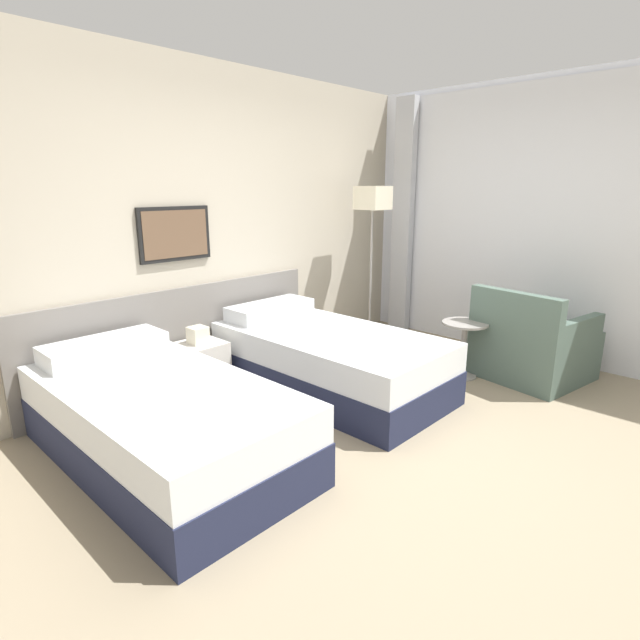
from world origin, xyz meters
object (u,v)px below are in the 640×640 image
(bed_near_door, at_px, (161,420))
(bed_near_window, at_px, (328,359))
(nightstand, at_px, (200,366))
(side_table, at_px, (464,339))
(floor_lamp, at_px, (373,208))
(armchair, at_px, (532,348))

(bed_near_door, distance_m, bed_near_window, 1.56)
(nightstand, distance_m, side_table, 2.34)
(nightstand, relative_size, floor_lamp, 0.33)
(bed_near_door, xyz_separation_m, nightstand, (0.78, 0.75, -0.04))
(bed_near_door, distance_m, armchair, 3.23)
(side_table, bearing_deg, bed_near_window, 146.27)
(nightstand, bearing_deg, bed_near_window, -44.01)
(bed_near_door, height_order, armchair, armchair)
(bed_near_window, relative_size, nightstand, 3.50)
(nightstand, bearing_deg, armchair, -40.34)
(side_table, bearing_deg, armchair, -47.46)
(bed_near_door, xyz_separation_m, side_table, (2.61, -0.70, 0.09))
(armchair, bearing_deg, floor_lamp, 15.65)
(floor_lamp, bearing_deg, side_table, -100.72)
(bed_near_door, xyz_separation_m, bed_near_window, (1.56, 0.00, 0.00))
(side_table, bearing_deg, floor_lamp, 79.28)
(nightstand, height_order, floor_lamp, floor_lamp)
(bed_near_window, xyz_separation_m, floor_lamp, (1.29, 0.56, 1.20))
(bed_near_door, relative_size, nightstand, 3.50)
(bed_near_window, xyz_separation_m, armchair, (1.46, -1.15, 0.01))
(side_table, bearing_deg, bed_near_door, 164.96)
(bed_near_door, relative_size, floor_lamp, 1.17)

